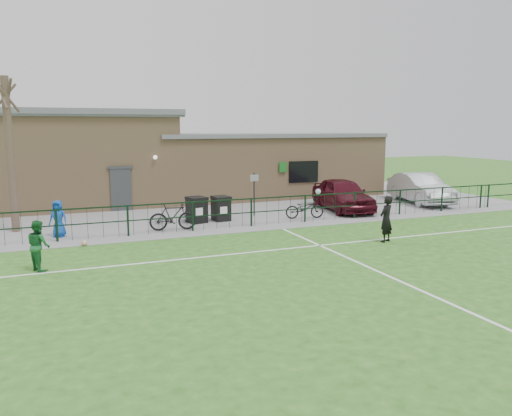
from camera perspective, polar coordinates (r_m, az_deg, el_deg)
name	(u,v)px	position (r m, az deg, el deg)	size (l,w,h in m)	color
ground	(327,286)	(13.32, 8.17, -8.78)	(90.00, 90.00, 0.00)	#285C1B
paving_strip	(194,208)	(25.58, -7.14, 0.01)	(34.00, 13.00, 0.02)	gray
pitch_line_touch	(230,229)	(20.21, -2.97, -2.43)	(28.00, 0.10, 0.01)	white
pitch_line_mid	(267,251)	(16.76, 1.28, -4.89)	(28.00, 0.10, 0.01)	white
pitch_line_perp	(391,277)	(14.39, 15.14, -7.62)	(0.10, 16.00, 0.01)	white
perimeter_fence	(228,214)	(20.29, -3.17, -0.68)	(28.00, 0.10, 1.20)	black
bare_tree	(10,156)	(21.51, -26.27, 5.39)	(0.30, 0.30, 6.00)	#4C392E
wheelie_bin_left	(221,209)	(21.93, -4.03, -0.16)	(0.66, 0.74, 0.99)	black
wheelie_bin_right	(197,211)	(21.57, -6.79, -0.31)	(0.68, 0.77, 1.03)	black
sign_post	(254,194)	(23.01, -0.22, 1.59)	(0.06, 0.06, 2.00)	black
car_maroon	(343,194)	(24.93, 9.86, 1.56)	(1.87, 4.64, 1.58)	#450C17
car_silver	(420,188)	(28.36, 18.24, 2.16)	(1.68, 4.81, 1.58)	#AEB1B6
bicycle_d	(173,216)	(20.09, -9.50, -0.96)	(0.52, 1.85, 1.11)	black
bicycle_e	(305,208)	(22.51, 5.58, -0.02)	(0.61, 1.75, 0.92)	black
spectator_child	(58,219)	(20.03, -21.68, -1.14)	(0.68, 0.44, 1.38)	#124AAD
goalkeeper_kick	(384,218)	(18.49, 14.44, -1.14)	(1.51, 3.56, 1.68)	black
outfield_player	(39,245)	(15.69, -23.60, -3.92)	(0.72, 0.56, 1.47)	#1C632F
ball_ground	(84,243)	(18.39, -19.04, -3.80)	(0.21, 0.21, 0.21)	white
clubhouse	(163,161)	(28.04, -10.57, 5.29)	(24.25, 5.40, 4.96)	tan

